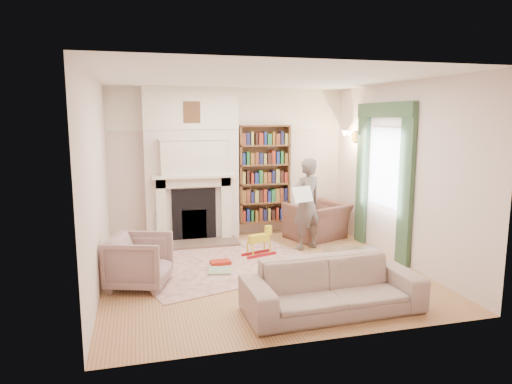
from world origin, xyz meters
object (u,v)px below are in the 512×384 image
object	(u,v)px
coffee_table	(349,266)
paraffin_heater	(161,228)
sofa	(333,287)
armchair_reading	(317,221)
man_reading	(306,204)
armchair_left	(140,261)
rocking_horse	(259,242)
bookcase	(264,174)

from	to	relation	value
coffee_table	paraffin_heater	world-z (taller)	paraffin_heater
sofa	paraffin_heater	bearing A→B (deg)	115.09
armchair_reading	man_reading	xyz separation A→B (m)	(-0.45, -0.60, 0.46)
armchair_left	rocking_horse	xyz separation A→B (m)	(1.91, 0.93, -0.11)
man_reading	coffee_table	size ratio (longest dim) A/B	2.26
bookcase	paraffin_heater	distance (m)	2.21
armchair_left	sofa	distance (m)	2.59
sofa	coffee_table	size ratio (longest dim) A/B	2.97
rocking_horse	paraffin_heater	bearing A→B (deg)	124.30
armchair_reading	coffee_table	distance (m)	2.30
bookcase	paraffin_heater	world-z (taller)	bookcase
man_reading	armchair_reading	bearing A→B (deg)	-146.12
bookcase	man_reading	distance (m)	1.34
sofa	rocking_horse	distance (m)	2.34
bookcase	man_reading	world-z (taller)	bookcase
armchair_left	man_reading	distance (m)	3.05
man_reading	paraffin_heater	xyz separation A→B (m)	(-2.42, 1.00, -0.52)
sofa	man_reading	size ratio (longest dim) A/B	1.32
armchair_left	rocking_horse	distance (m)	2.12
paraffin_heater	sofa	bearing A→B (deg)	-62.99
armchair_left	sofa	xyz separation A→B (m)	(2.18, -1.40, -0.05)
rocking_horse	armchair_reading	bearing A→B (deg)	13.20
man_reading	bookcase	bearing A→B (deg)	-90.43
armchair_left	coffee_table	bearing A→B (deg)	-82.88
sofa	rocking_horse	xyz separation A→B (m)	(-0.28, 2.32, -0.06)
sofa	coffee_table	bearing A→B (deg)	51.86
sofa	man_reading	distance (m)	2.64
bookcase	man_reading	xyz separation A→B (m)	(0.42, -1.22, -0.38)
paraffin_heater	rocking_horse	distance (m)	1.94
armchair_reading	sofa	xyz separation A→B (m)	(-1.08, -3.12, -0.03)
bookcase	man_reading	bearing A→B (deg)	-71.18
armchair_left	man_reading	size ratio (longest dim) A/B	0.49
bookcase	man_reading	size ratio (longest dim) A/B	1.17
bookcase	coffee_table	world-z (taller)	bookcase
armchair_left	sofa	world-z (taller)	armchair_left
paraffin_heater	man_reading	bearing A→B (deg)	-22.44
man_reading	paraffin_heater	world-z (taller)	man_reading
armchair_reading	sofa	distance (m)	3.30
bookcase	armchair_reading	bearing A→B (deg)	-35.58
paraffin_heater	rocking_horse	world-z (taller)	paraffin_heater
bookcase	sofa	size ratio (longest dim) A/B	0.89
man_reading	paraffin_heater	distance (m)	2.67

